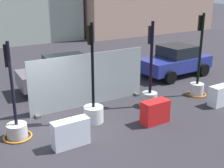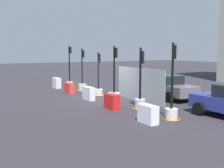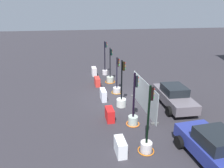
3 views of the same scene
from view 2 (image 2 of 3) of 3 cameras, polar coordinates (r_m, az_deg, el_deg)
ground_plane at (r=17.80m, az=-1.73°, el=-3.08°), size 120.00×120.00×0.00m
traffic_light_0 at (r=23.52m, az=-9.16°, el=1.24°), size 0.56×0.56×3.62m
traffic_light_1 at (r=21.23m, az=-6.45°, el=-0.22°), size 0.98×0.98×3.39m
traffic_light_2 at (r=18.84m, az=-2.95°, el=-1.01°), size 0.91×0.91×3.08m
traffic_light_3 at (r=16.45m, az=0.49°, el=-1.81°), size 0.70×0.70×3.47m
traffic_light_4 at (r=14.39m, az=6.12°, el=-3.20°), size 0.84×0.84×3.35m
traffic_light_5 at (r=12.41m, az=12.79°, el=-4.85°), size 0.84×0.84×3.53m
construction_barrier_0 at (r=23.13m, az=-11.92°, el=0.22°), size 1.01×0.49×0.89m
construction_barrier_1 at (r=20.13m, az=-9.22°, el=-0.88°), size 1.08×0.46×0.77m
construction_barrier_2 at (r=17.15m, az=-5.09°, el=-2.06°), size 1.14×0.41×0.85m
construction_barrier_3 at (r=14.36m, az=-0.00°, el=-3.85°), size 0.99×0.49×0.82m
construction_barrier_4 at (r=11.66m, az=7.81°, el=-6.50°), size 0.98×0.47×0.81m
car_grey_saloon at (r=18.12m, az=11.88°, el=-0.57°), size 4.52×2.26×1.56m
site_fence_panel at (r=16.68m, az=5.88°, el=-0.26°), size 4.91×0.50×2.11m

